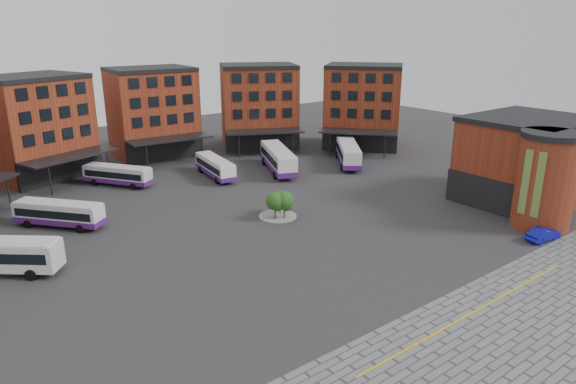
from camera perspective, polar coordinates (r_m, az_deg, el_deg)
ground at (r=49.86m, az=5.24°, el=-7.14°), size 160.00×160.00×0.00m
yellow_line at (r=43.45m, az=20.15°, el=-12.29°), size 26.00×0.15×0.02m
main_building at (r=77.05m, az=-17.14°, el=6.86°), size 94.14×42.48×14.60m
east_building at (r=68.53m, az=25.21°, el=2.93°), size 17.40×15.40×10.60m
tree_island at (r=58.59m, az=-0.85°, el=-1.14°), size 4.40×4.40×3.29m
bus_b at (r=61.51m, az=-24.13°, el=-2.19°), size 8.22×9.21×2.83m
bus_c at (r=74.47m, az=-18.42°, el=1.82°), size 7.43×9.37×2.76m
bus_d at (r=75.36m, az=-8.11°, el=2.80°), size 3.70×10.33×2.84m
bus_e at (r=77.61m, az=-1.11°, el=3.73°), size 7.68×12.74×3.56m
bus_f at (r=82.09m, az=6.71°, el=4.34°), size 9.53×11.24×3.39m
blue_car at (r=59.11m, az=26.50°, el=-4.22°), size 4.23×1.91×1.35m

